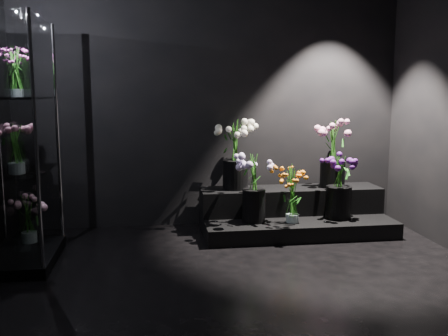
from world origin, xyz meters
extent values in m
plane|color=black|center=(0.00, 0.00, 0.00)|extent=(4.00, 4.00, 0.00)
plane|color=black|center=(0.00, 2.00, 1.40)|extent=(4.00, 0.00, 4.00)
plane|color=black|center=(0.00, -2.00, 1.40)|extent=(4.00, 0.00, 4.00)
cube|color=black|center=(0.80, 1.53, 0.08)|extent=(1.88, 0.83, 0.16)
cube|color=black|center=(0.80, 1.74, 0.29)|extent=(1.88, 0.42, 0.26)
cube|color=black|center=(-1.71, 0.98, 0.05)|extent=(0.54, 0.90, 0.09)
cube|color=white|center=(-1.71, 0.98, 0.77)|extent=(0.48, 0.84, 0.01)
cube|color=white|center=(-1.71, 0.98, 1.36)|extent=(0.48, 0.84, 0.01)
cylinder|color=white|center=(0.70, 1.33, 0.27)|extent=(0.13, 0.13, 0.23)
cylinder|color=black|center=(0.34, 1.41, 0.32)|extent=(0.22, 0.22, 0.32)
cylinder|color=black|center=(1.20, 1.43, 0.32)|extent=(0.25, 0.25, 0.32)
cylinder|color=black|center=(0.21, 1.77, 0.57)|extent=(0.26, 0.26, 0.30)
cylinder|color=black|center=(1.24, 1.73, 0.57)|extent=(0.26, 0.26, 0.30)
cylinder|color=white|center=(-1.67, 0.80, 0.90)|extent=(0.13, 0.13, 0.25)
cylinder|color=white|center=(-1.70, 1.10, 1.46)|extent=(0.11, 0.11, 0.20)
cylinder|color=white|center=(-1.71, 1.24, 0.23)|extent=(0.14, 0.14, 0.28)
camera|label=1|loc=(-0.63, -3.21, 1.41)|focal=40.00mm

